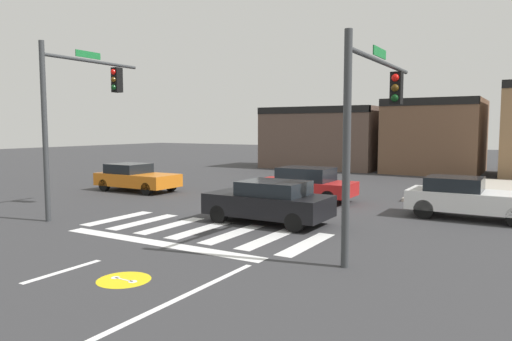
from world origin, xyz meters
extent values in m
plane|color=#353538|center=(0.00, 0.00, 0.00)|extent=(120.00, 120.00, 0.00)
cube|color=silver|center=(-3.62, -4.50, 0.00)|extent=(0.51, 2.92, 0.01)
cube|color=silver|center=(-2.41, -4.50, 0.00)|extent=(0.51, 2.92, 0.01)
cube|color=silver|center=(-1.21, -4.50, 0.00)|extent=(0.51, 2.92, 0.01)
cube|color=silver|center=(0.00, -4.50, 0.00)|extent=(0.51, 2.92, 0.01)
cube|color=silver|center=(1.21, -4.50, 0.00)|extent=(0.51, 2.92, 0.01)
cube|color=silver|center=(2.41, -4.50, 0.00)|extent=(0.51, 2.92, 0.01)
cube|color=silver|center=(3.62, -4.50, 0.00)|extent=(0.51, 2.92, 0.01)
cube|color=white|center=(0.00, -6.50, 0.00)|extent=(6.80, 0.50, 0.01)
cube|color=white|center=(0.00, -9.50, 0.00)|extent=(0.16, 2.00, 0.01)
cylinder|color=yellow|center=(1.61, -9.24, 0.00)|extent=(1.13, 1.13, 0.01)
cylinder|color=white|center=(1.35, -9.24, 0.01)|extent=(0.18, 0.18, 0.00)
cylinder|color=white|center=(1.86, -9.24, 0.01)|extent=(0.18, 0.18, 0.00)
cube|color=white|center=(1.61, -9.24, 0.01)|extent=(0.51, 0.05, 0.00)
cube|color=#B2AA9E|center=(4.80, 10.00, 0.07)|extent=(1.60, 10.00, 0.15)
cube|color=brown|center=(-5.57, 18.65, 2.37)|extent=(8.87, 5.30, 4.74)
cube|color=black|center=(-5.57, 16.20, 4.49)|extent=(8.87, 0.50, 0.50)
cube|color=brown|center=(2.66, 19.48, 2.56)|extent=(6.20, 6.97, 5.12)
cube|color=black|center=(2.66, 16.20, 4.87)|extent=(6.20, 0.50, 0.50)
cylinder|color=#383A3D|center=(5.25, -6.01, 2.66)|extent=(0.18, 0.18, 5.32)
cylinder|color=#383A3D|center=(5.25, -3.37, 4.91)|extent=(0.12, 5.28, 0.12)
cube|color=black|center=(5.25, -1.83, 4.33)|extent=(0.32, 0.32, 0.95)
sphere|color=red|center=(5.25, -2.00, 4.63)|extent=(0.22, 0.22, 0.22)
sphere|color=#4C330C|center=(5.25, -2.00, 4.33)|extent=(0.22, 0.22, 0.22)
sphere|color=#0C3814|center=(5.25, -2.00, 4.04)|extent=(0.22, 0.22, 0.22)
cube|color=#197233|center=(5.25, -3.64, 5.13)|extent=(0.03, 1.10, 0.24)
cylinder|color=#383A3D|center=(-5.28, -6.07, 3.02)|extent=(0.18, 0.18, 6.03)
cylinder|color=#383A3D|center=(-5.28, -3.98, 5.59)|extent=(0.12, 4.20, 0.12)
cube|color=black|center=(-5.28, -2.84, 5.02)|extent=(0.32, 0.32, 0.95)
sphere|color=red|center=(-5.28, -3.01, 5.31)|extent=(0.22, 0.22, 0.22)
sphere|color=#4C330C|center=(-5.28, -3.01, 5.02)|extent=(0.22, 0.22, 0.22)
sphere|color=#0C3814|center=(-5.28, -3.01, 4.72)|extent=(0.22, 0.22, 0.22)
cube|color=#197233|center=(-5.28, -4.19, 5.81)|extent=(0.03, 1.10, 0.24)
cube|color=orange|center=(-8.22, 1.09, 0.58)|extent=(4.23, 1.92, 0.62)
cube|color=black|center=(-8.82, 1.09, 1.13)|extent=(1.84, 1.69, 0.47)
cylinder|color=black|center=(-6.78, 1.94, 0.30)|extent=(0.60, 0.22, 0.60)
cylinder|color=black|center=(-6.78, 0.25, 0.30)|extent=(0.60, 0.22, 0.60)
cylinder|color=black|center=(-9.66, 1.94, 0.30)|extent=(0.60, 0.22, 0.60)
cylinder|color=black|center=(-9.66, 0.25, 0.30)|extent=(0.60, 0.22, 0.60)
cube|color=red|center=(0.25, 2.57, 0.58)|extent=(4.34, 1.90, 0.59)
cube|color=black|center=(0.34, 2.57, 1.16)|extent=(2.23, 1.67, 0.58)
cylinder|color=black|center=(1.72, 3.41, 0.32)|extent=(0.63, 0.22, 0.63)
cylinder|color=black|center=(1.72, 1.73, 0.32)|extent=(0.63, 0.22, 0.63)
cylinder|color=black|center=(-1.23, 3.41, 0.32)|extent=(0.63, 0.22, 0.63)
cylinder|color=black|center=(-1.23, 1.73, 0.32)|extent=(0.63, 0.22, 0.63)
cube|color=white|center=(7.04, 1.72, 0.63)|extent=(4.20, 1.85, 0.66)
cube|color=black|center=(6.46, 1.72, 1.20)|extent=(1.84, 1.62, 0.47)
cylinder|color=black|center=(5.61, 2.54, 0.34)|extent=(0.67, 0.22, 0.67)
cylinder|color=black|center=(5.61, 0.91, 0.34)|extent=(0.67, 0.22, 0.67)
cube|color=black|center=(1.28, -2.50, 0.62)|extent=(4.11, 1.92, 0.69)
cube|color=black|center=(1.51, -2.50, 1.19)|extent=(2.10, 1.69, 0.45)
cylinder|color=black|center=(-0.12, -3.35, 0.30)|extent=(0.60, 0.22, 0.60)
cylinder|color=black|center=(-0.12, -1.65, 0.30)|extent=(0.60, 0.22, 0.60)
cylinder|color=black|center=(2.68, -3.35, 0.30)|extent=(0.60, 0.22, 0.60)
cylinder|color=black|center=(2.68, -1.65, 0.30)|extent=(0.60, 0.22, 0.60)
camera|label=1|loc=(8.89, -16.10, 3.17)|focal=33.19mm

